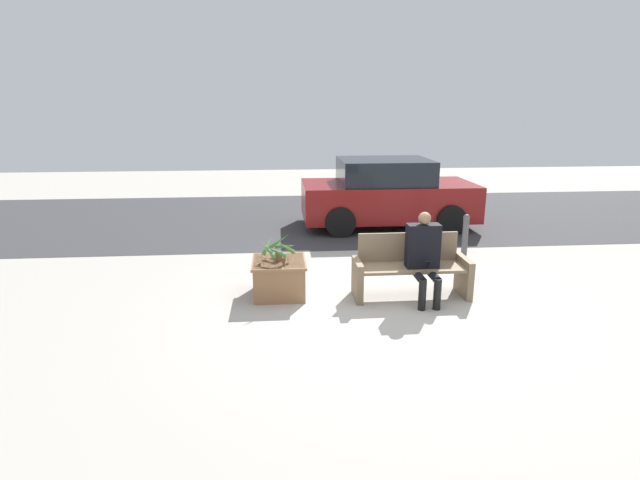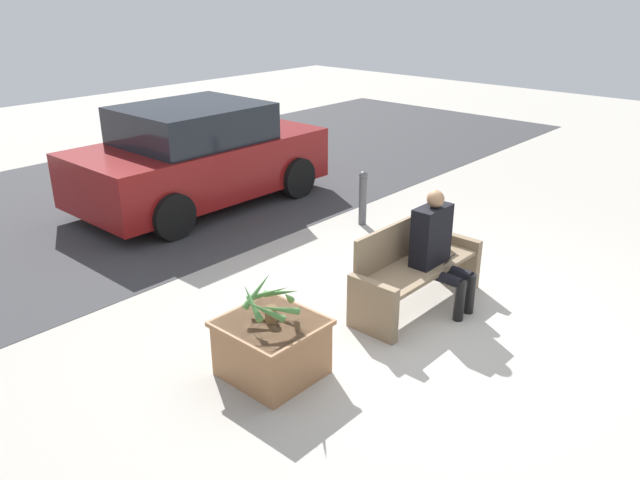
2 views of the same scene
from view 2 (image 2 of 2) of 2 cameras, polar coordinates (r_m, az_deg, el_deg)
ground_plane at (r=6.37m, az=8.96°, el=-7.43°), size 30.00×30.00×0.00m
road_surface at (r=10.24m, az=-18.20°, el=3.41°), size 20.00×6.00×0.01m
bench at (r=6.53m, az=8.57°, el=-2.59°), size 1.64×0.56×0.88m
person_seated at (r=6.43m, az=10.65°, el=-0.41°), size 0.46×0.60×1.25m
planter_box at (r=5.41m, az=-4.43°, el=-9.61°), size 0.77×0.80×0.52m
potted_plant at (r=5.20m, az=-4.59°, el=-5.58°), size 0.54×0.54×0.37m
parked_car at (r=9.61m, az=-11.04°, el=7.52°), size 3.80×1.98×1.51m
bollard_post at (r=8.67m, az=3.94°, el=3.96°), size 0.12×0.12×0.77m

